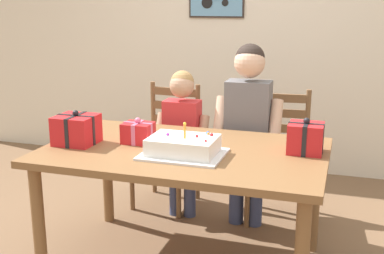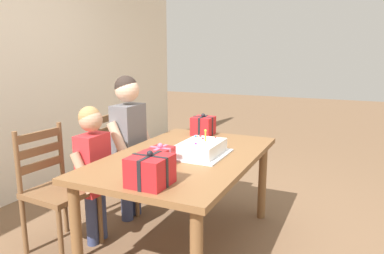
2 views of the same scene
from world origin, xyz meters
The scene contains 10 objects.
back_wall centered at (0.00, 1.94, 1.30)m, with size 6.40×0.11×2.60m.
dining_table centered at (0.00, 0.00, 0.64)m, with size 1.58×0.98×0.72m.
birthday_cake centered at (0.03, -0.12, 0.77)m, with size 0.44×0.34×0.19m.
gift_box_red_large centered at (0.66, 0.14, 0.80)m, with size 0.19×0.18×0.20m.
gift_box_beside_cake centered at (-0.30, 0.04, 0.78)m, with size 0.18×0.15×0.15m.
gift_box_corner_small centered at (-0.63, -0.09, 0.81)m, with size 0.23×0.22×0.20m.
chair_left centered at (-0.42, 0.85, 0.47)m, with size 0.45×0.45×0.92m.
chair_right centered at (0.42, 0.85, 0.47)m, with size 0.46×0.46×0.92m.
child_older centered at (0.23, 0.65, 0.77)m, with size 0.46×0.26×1.26m.
child_younger centered at (-0.24, 0.65, 0.65)m, with size 0.39×0.22×1.07m.
Camera 1 is at (0.85, -2.52, 1.53)m, focal length 46.03 mm.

